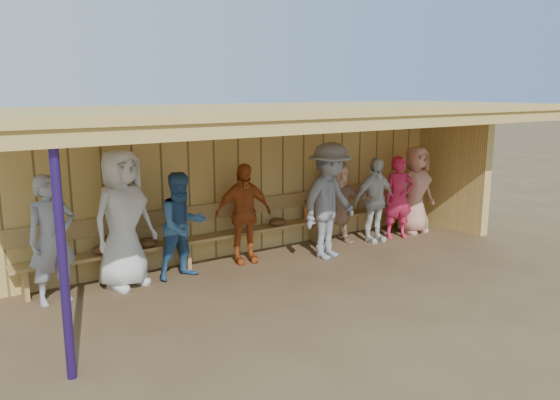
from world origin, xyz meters
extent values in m
plane|color=brown|center=(0.00, 0.00, 0.00)|extent=(90.00, 90.00, 0.00)
imported|color=gray|center=(-3.28, 0.71, 0.84)|extent=(0.67, 0.50, 1.69)
imported|color=silver|center=(-2.33, 0.78, 0.98)|extent=(1.11, 0.92, 1.96)
imported|color=#356192|center=(-1.50, 0.67, 0.79)|extent=(0.81, 0.66, 1.57)
imported|color=#BD521E|center=(-0.39, 0.81, 0.80)|extent=(0.99, 0.53, 1.60)
imported|color=gray|center=(0.90, 0.24, 0.95)|extent=(1.37, 1.01, 1.91)
imported|color=tan|center=(1.57, 0.81, 0.75)|extent=(1.46, 0.86, 1.50)
imported|color=#D3214A|center=(2.73, 0.47, 0.77)|extent=(0.66, 0.55, 1.53)
imported|color=tan|center=(3.28, 0.56, 0.84)|extent=(0.82, 0.54, 1.68)
imported|color=silver|center=(2.18, 0.53, 0.77)|extent=(0.92, 0.40, 1.55)
cube|color=tan|center=(0.00, 1.35, 1.20)|extent=(8.60, 0.20, 2.40)
cube|color=tan|center=(4.20, 0.45, 1.20)|extent=(0.20, 1.62, 2.40)
cube|color=tan|center=(0.00, 0.00, 2.45)|extent=(8.80, 3.20, 0.10)
cube|color=tan|center=(0.00, -1.50, 2.32)|extent=(8.80, 0.10, 0.18)
cube|color=tan|center=(-3.80, 0.00, 2.31)|extent=(0.08, 3.00, 0.16)
cube|color=tan|center=(-2.85, 0.00, 2.31)|extent=(0.08, 3.00, 0.16)
cube|color=tan|center=(-1.90, 0.00, 2.31)|extent=(0.08, 3.00, 0.16)
cube|color=tan|center=(-0.95, 0.00, 2.31)|extent=(0.08, 3.00, 0.16)
cube|color=tan|center=(0.00, 0.00, 2.31)|extent=(0.08, 3.00, 0.16)
cube|color=tan|center=(0.95, 0.00, 2.31)|extent=(0.08, 3.00, 0.16)
cube|color=tan|center=(1.90, 0.00, 2.31)|extent=(0.08, 3.00, 0.16)
cube|color=tan|center=(2.85, 0.00, 2.31)|extent=(0.08, 3.00, 0.16)
cube|color=tan|center=(3.80, 0.00, 2.31)|extent=(0.08, 3.00, 0.16)
cylinder|color=navy|center=(-3.60, -1.40, 1.20)|extent=(0.09, 0.09, 2.40)
cube|color=tan|center=(0.00, 1.06, 0.42)|extent=(7.60, 0.32, 0.05)
cube|color=tan|center=(0.00, 1.22, 0.80)|extent=(7.60, 0.04, 0.26)
cube|color=tan|center=(-3.60, 1.06, 0.20)|extent=(0.06, 0.29, 0.40)
cube|color=tan|center=(-1.29, 1.06, 0.20)|extent=(0.06, 0.29, 0.40)
cube|color=tan|center=(1.29, 1.06, 0.20)|extent=(0.06, 0.29, 0.40)
cube|color=tan|center=(3.60, 1.06, 0.20)|extent=(0.06, 0.29, 0.40)
cylinder|color=gold|center=(3.22, 0.86, 0.40)|extent=(0.13, 0.41, 0.80)
sphere|color=gold|center=(2.34, 0.86, 0.04)|extent=(0.08, 0.08, 0.08)
ellipsoid|color=#593319|center=(-2.57, 1.01, 0.52)|extent=(0.30, 0.24, 0.14)
ellipsoid|color=#593319|center=(-1.91, 1.01, 0.52)|extent=(0.30, 0.24, 0.14)
ellipsoid|color=#593319|center=(0.39, 1.01, 0.52)|extent=(0.30, 0.24, 0.14)
cylinder|color=#8BE070|center=(1.12, 1.11, 0.56)|extent=(0.07, 0.07, 0.22)
cylinder|color=orange|center=(1.08, 1.11, 0.56)|extent=(0.07, 0.07, 0.22)
cylinder|color=#83CC66|center=(3.63, 0.56, 0.11)|extent=(0.07, 0.07, 0.22)
camera|label=1|loc=(-4.63, -6.51, 2.73)|focal=35.00mm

